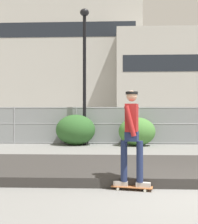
{
  "coord_description": "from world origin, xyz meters",
  "views": [
    {
      "loc": [
        -1.39,
        -5.19,
        1.47
      ],
      "look_at": [
        -1.75,
        3.46,
        1.55
      ],
      "focal_mm": 45.53,
      "sensor_mm": 36.0,
      "label": 1
    }
  ],
  "objects_px": {
    "street_lamp": "(84,60)",
    "shrub_left": "(76,130)",
    "parked_car_near": "(100,125)",
    "skater": "(132,131)",
    "skateboard": "(132,187)",
    "shrub_center": "(137,132)"
  },
  "relations": [
    {
      "from": "street_lamp",
      "to": "shrub_left",
      "type": "xyz_separation_m",
      "value": [
        -0.43,
        -0.03,
        -3.39
      ]
    },
    {
      "from": "parked_car_near",
      "to": "street_lamp",
      "type": "bearing_deg",
      "value": -97.86
    },
    {
      "from": "skater",
      "to": "street_lamp",
      "type": "height_order",
      "value": "street_lamp"
    },
    {
      "from": "parked_car_near",
      "to": "shrub_left",
      "type": "height_order",
      "value": "parked_car_near"
    },
    {
      "from": "skateboard",
      "to": "shrub_center",
      "type": "relative_size",
      "value": 0.48
    },
    {
      "from": "street_lamp",
      "to": "parked_car_near",
      "type": "xyz_separation_m",
      "value": [
        0.58,
        4.18,
        -3.29
      ]
    },
    {
      "from": "skater",
      "to": "parked_car_near",
      "type": "xyz_separation_m",
      "value": [
        -1.1,
        12.29,
        -0.31
      ]
    },
    {
      "from": "skateboard",
      "to": "shrub_center",
      "type": "bearing_deg",
      "value": 84.02
    },
    {
      "from": "skateboard",
      "to": "shrub_left",
      "type": "xyz_separation_m",
      "value": [
        -2.11,
        8.08,
        0.68
      ]
    },
    {
      "from": "street_lamp",
      "to": "shrub_left",
      "type": "relative_size",
      "value": 3.47
    },
    {
      "from": "skater",
      "to": "shrub_left",
      "type": "bearing_deg",
      "value": 104.61
    },
    {
      "from": "skater",
      "to": "parked_car_near",
      "type": "height_order",
      "value": "skater"
    },
    {
      "from": "shrub_left",
      "to": "skateboard",
      "type": "bearing_deg",
      "value": -75.39
    },
    {
      "from": "parked_car_near",
      "to": "shrub_center",
      "type": "relative_size",
      "value": 2.61
    },
    {
      "from": "street_lamp",
      "to": "shrub_left",
      "type": "bearing_deg",
      "value": -176.66
    },
    {
      "from": "skateboard",
      "to": "skater",
      "type": "xyz_separation_m",
      "value": [
        -0.0,
        0.0,
        1.09
      ]
    },
    {
      "from": "shrub_left",
      "to": "shrub_center",
      "type": "relative_size",
      "value": 1.1
    },
    {
      "from": "street_lamp",
      "to": "parked_car_near",
      "type": "bearing_deg",
      "value": 82.14
    },
    {
      "from": "skater",
      "to": "shrub_left",
      "type": "height_order",
      "value": "skater"
    },
    {
      "from": "parked_car_near",
      "to": "shrub_center",
      "type": "xyz_separation_m",
      "value": [
        1.93,
        -4.4,
        -0.17
      ]
    },
    {
      "from": "shrub_center",
      "to": "skater",
      "type": "bearing_deg",
      "value": -95.98
    },
    {
      "from": "street_lamp",
      "to": "shrub_left",
      "type": "distance_m",
      "value": 3.42
    }
  ]
}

